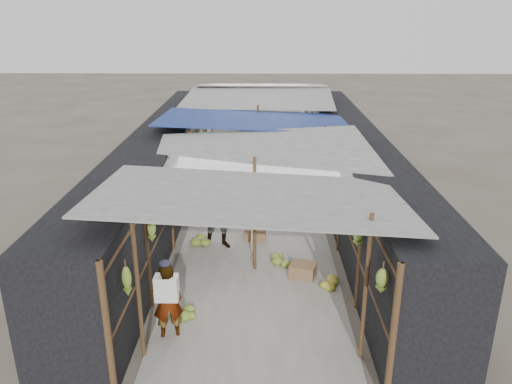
# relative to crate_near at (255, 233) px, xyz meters

# --- Properties ---
(ground) EXTENTS (80.00, 80.00, 0.00)m
(ground) POSITION_rel_crate_near_xyz_m (0.02, -4.57, -0.16)
(ground) COLOR #6B6356
(ground) RESTS_ON ground
(aisle_slab) EXTENTS (3.60, 16.00, 0.02)m
(aisle_slab) POSITION_rel_crate_near_xyz_m (0.02, 1.93, -0.15)
(aisle_slab) COLOR #9E998E
(aisle_slab) RESTS_ON ground
(stall_left) EXTENTS (1.40, 15.00, 2.30)m
(stall_left) POSITION_rel_crate_near_xyz_m (-2.68, 1.93, 0.99)
(stall_left) COLOR black
(stall_left) RESTS_ON ground
(stall_right) EXTENTS (1.40, 15.00, 2.30)m
(stall_right) POSITION_rel_crate_near_xyz_m (2.72, 1.93, 0.99)
(stall_right) COLOR black
(stall_right) RESTS_ON ground
(crate_near) EXTENTS (0.54, 0.44, 0.32)m
(crate_near) POSITION_rel_crate_near_xyz_m (0.00, 0.00, 0.00)
(crate_near) COLOR #8F6648
(crate_near) RESTS_ON ground
(crate_mid) EXTENTS (0.63, 0.57, 0.31)m
(crate_mid) POSITION_rel_crate_near_xyz_m (1.06, -1.91, -0.00)
(crate_mid) COLOR #8F6648
(crate_mid) RESTS_ON ground
(crate_back) EXTENTS (0.48, 0.42, 0.26)m
(crate_back) POSITION_rel_crate_near_xyz_m (-0.22, 2.44, -0.03)
(crate_back) COLOR #8F6648
(crate_back) RESTS_ON ground
(black_basin) EXTENTS (0.54, 0.54, 0.16)m
(black_basin) POSITION_rel_crate_near_xyz_m (1.44, 1.89, -0.08)
(black_basin) COLOR black
(black_basin) RESTS_ON ground
(vendor_elderly) EXTENTS (0.59, 0.47, 1.43)m
(vendor_elderly) POSITION_rel_crate_near_xyz_m (-1.45, -4.01, 0.55)
(vendor_elderly) COLOR white
(vendor_elderly) RESTS_ON ground
(shopper_blue) EXTENTS (0.94, 0.75, 1.86)m
(shopper_blue) POSITION_rel_crate_near_xyz_m (-0.85, -0.48, 0.77)
(shopper_blue) COLOR navy
(shopper_blue) RESTS_ON ground
(vendor_seated) EXTENTS (0.52, 0.72, 1.00)m
(vendor_seated) POSITION_rel_crate_near_xyz_m (1.72, 3.10, 0.34)
(vendor_seated) COLOR #49463F
(vendor_seated) RESTS_ON ground
(market_canopy) EXTENTS (5.62, 15.20, 2.77)m
(market_canopy) POSITION_rel_crate_near_xyz_m (0.05, 2.28, 2.25)
(market_canopy) COLOR brown
(market_canopy) RESTS_ON ground
(hanging_bananas) EXTENTS (3.96, 13.97, 0.84)m
(hanging_bananas) POSITION_rel_crate_near_xyz_m (0.13, 1.92, 1.48)
(hanging_bananas) COLOR olive
(hanging_bananas) RESTS_ON ground
(floor_bananas) EXTENTS (3.72, 10.52, 0.32)m
(floor_bananas) POSITION_rel_crate_near_xyz_m (0.11, 1.47, -0.01)
(floor_bananas) COLOR olive
(floor_bananas) RESTS_ON ground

